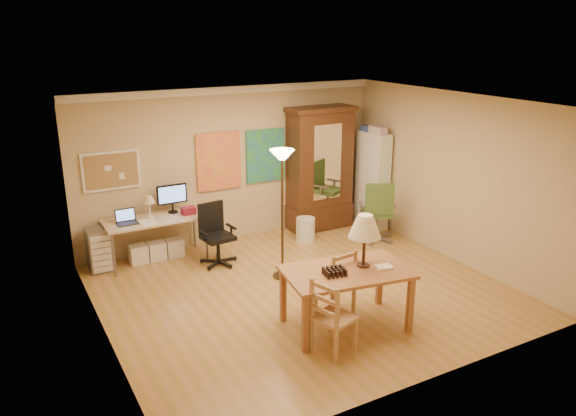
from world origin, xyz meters
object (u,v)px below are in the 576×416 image
computer_desk (157,234)px  office_chair_green (376,225)px  bookshelf (372,181)px  armoire (319,176)px  office_chair_black (217,248)px  dining_table (353,258)px

computer_desk → office_chair_green: (3.65, -1.03, -0.15)m
bookshelf → computer_desk: bearing=174.9°
office_chair_green → bookshelf: bookshelf is taller
computer_desk → bookshelf: 4.08m
armoire → bookshelf: armoire is taller
office_chair_black → bookshelf: bookshelf is taller
office_chair_green → armoire: 1.41m
dining_table → office_chair_black: bearing=106.2°
armoire → bookshelf: bearing=-26.1°
computer_desk → bookshelf: bearing=-5.1°
bookshelf → office_chair_black: bearing=-175.3°
dining_table → office_chair_green: dining_table is taller
office_chair_green → armoire: armoire is taller
office_chair_black → office_chair_green: (2.87, -0.40, 0.03)m
computer_desk → office_chair_green: bearing=-15.7°
office_chair_black → office_chair_green: size_ratio=0.90×
office_chair_green → bookshelf: bearing=60.4°
office_chair_black → armoire: (2.35, 0.71, 0.73)m
dining_table → armoire: armoire is taller
computer_desk → office_chair_black: bearing=-38.5°
computer_desk → bookshelf: (4.03, -0.36, 0.46)m
bookshelf → office_chair_green: bearing=-119.6°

